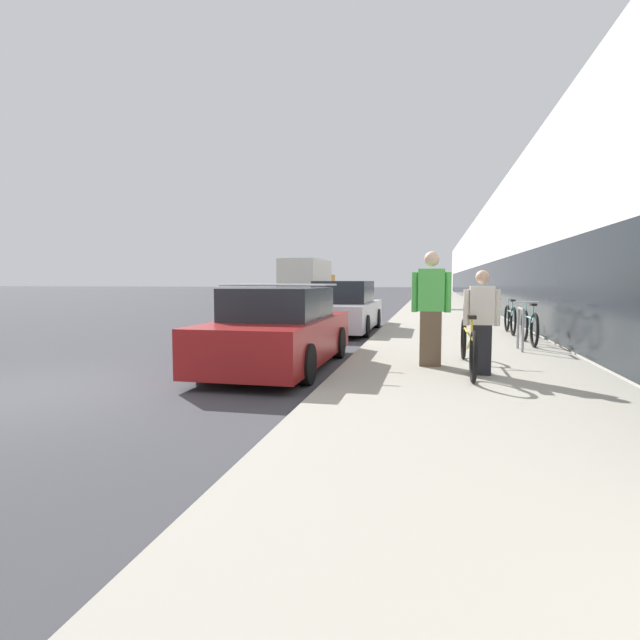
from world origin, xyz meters
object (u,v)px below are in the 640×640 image
at_px(person_bystander, 431,309).
at_px(bike_rack_hoop, 521,324).
at_px(cruiser_bike_middle, 510,319).
at_px(moving_truck, 308,282).
at_px(tandem_bicycle, 468,345).
at_px(vintage_roadster_curbside, 345,309).
at_px(parked_sedan_curbside, 280,331).
at_px(cruiser_bike_nearest, 529,327).
at_px(person_rider, 481,322).

bearing_deg(person_bystander, bike_rack_hoop, 52.18).
relative_size(cruiser_bike_middle, moving_truck, 0.25).
bearing_deg(tandem_bicycle, vintage_roadster_curbside, 115.13).
bearing_deg(cruiser_bike_middle, parked_sedan_curbside, -129.33).
bearing_deg(tandem_bicycle, moving_truck, 109.61).
relative_size(cruiser_bike_nearest, moving_truck, 0.26).
distance_m(tandem_bicycle, parked_sedan_curbside, 3.10).
bearing_deg(bike_rack_hoop, cruiser_bike_middle, 85.04).
distance_m(cruiser_bike_middle, parked_sedan_curbside, 7.16).
relative_size(person_bystander, bike_rack_hoop, 2.17).
bearing_deg(bike_rack_hoop, tandem_bicycle, -115.19).
relative_size(cruiser_bike_nearest, parked_sedan_curbside, 0.43).
bearing_deg(cruiser_bike_nearest, vintage_roadster_curbside, 147.01).
distance_m(cruiser_bike_nearest, parked_sedan_curbside, 5.66).
relative_size(vintage_roadster_curbside, moving_truck, 0.66).
bearing_deg(vintage_roadster_curbside, bike_rack_hoop, -43.58).
xyz_separation_m(cruiser_bike_nearest, vintage_roadster_curbside, (-4.56, 2.96, 0.17)).
distance_m(cruiser_bike_nearest, vintage_roadster_curbside, 5.44).
relative_size(bike_rack_hoop, cruiser_bike_nearest, 0.46).
xyz_separation_m(person_rider, cruiser_bike_nearest, (1.36, 3.88, -0.38)).
bearing_deg(person_bystander, person_rider, -40.41).
distance_m(tandem_bicycle, person_rider, 0.55).
height_order(person_bystander, parked_sedan_curbside, person_bystander).
xyz_separation_m(parked_sedan_curbside, vintage_roadster_curbside, (0.05, 6.25, 0.04)).
xyz_separation_m(cruiser_bike_nearest, cruiser_bike_middle, (-0.07, 2.24, -0.00)).
relative_size(tandem_bicycle, person_bystander, 1.52).
bearing_deg(person_bystander, moving_truck, 108.56).
xyz_separation_m(tandem_bicycle, person_bystander, (-0.56, 0.25, 0.54)).
distance_m(person_bystander, parked_sedan_curbside, 2.56).
distance_m(bike_rack_hoop, parked_sedan_curbside, 4.81).
xyz_separation_m(person_rider, parked_sedan_curbside, (-3.24, 0.59, -0.26)).
relative_size(person_rider, parked_sedan_curbside, 0.36).
relative_size(tandem_bicycle, cruiser_bike_nearest, 1.53).
height_order(tandem_bicycle, moving_truck, moving_truck).
distance_m(bike_rack_hoop, moving_truck, 22.93).
xyz_separation_m(bike_rack_hoop, parked_sedan_curbside, (-4.25, -2.25, -0.00)).
height_order(person_rider, bike_rack_hoop, person_rider).
xyz_separation_m(tandem_bicycle, person_rider, (0.16, -0.36, 0.38)).
relative_size(person_rider, moving_truck, 0.21).
bearing_deg(bike_rack_hoop, person_bystander, -127.82).
height_order(person_rider, person_bystander, person_bystander).
xyz_separation_m(person_bystander, cruiser_bike_nearest, (2.08, 3.27, -0.54)).
relative_size(tandem_bicycle, person_rider, 1.84).
relative_size(bike_rack_hoop, moving_truck, 0.12).
distance_m(parked_sedan_curbside, moving_truck, 23.71).
height_order(tandem_bicycle, cruiser_bike_middle, cruiser_bike_middle).
bearing_deg(cruiser_bike_nearest, parked_sedan_curbside, -144.41).
bearing_deg(bike_rack_hoop, vintage_roadster_curbside, 136.42).
bearing_deg(cruiser_bike_middle, bike_rack_hoop, -94.96).
bearing_deg(moving_truck, cruiser_bike_middle, -60.94).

